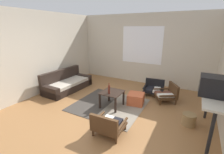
# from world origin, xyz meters

# --- Properties ---
(ground_plane) EXTENTS (7.80, 7.80, 0.00)m
(ground_plane) POSITION_xyz_m (0.00, 0.00, 0.00)
(ground_plane) COLOR olive
(far_wall_with_window) EXTENTS (5.60, 0.13, 2.70)m
(far_wall_with_window) POSITION_xyz_m (0.00, 3.06, 1.35)
(far_wall_with_window) COLOR beige
(far_wall_with_window) RESTS_ON ground
(side_wall_left) EXTENTS (0.12, 6.60, 2.70)m
(side_wall_left) POSITION_xyz_m (-2.66, 0.30, 1.35)
(side_wall_left) COLOR beige
(side_wall_left) RESTS_ON ground
(area_rug) EXTENTS (1.95, 1.81, 0.01)m
(area_rug) POSITION_xyz_m (-0.12, 0.60, 0.01)
(area_rug) COLOR #38332D
(area_rug) RESTS_ON ground
(couch) EXTENTS (0.84, 1.80, 0.72)m
(couch) POSITION_xyz_m (-2.07, 0.92, 0.22)
(couch) COLOR black
(couch) RESTS_ON ground
(coffee_table) EXTENTS (0.57, 0.59, 0.46)m
(coffee_table) POSITION_xyz_m (0.01, 0.55, 0.37)
(coffee_table) COLOR black
(coffee_table) RESTS_ON ground
(armchair_by_window) EXTENTS (0.69, 0.60, 0.49)m
(armchair_by_window) POSITION_xyz_m (0.83, 2.01, 0.23)
(armchair_by_window) COLOR black
(armchair_by_window) RESTS_ON ground
(armchair_striped_foreground) EXTENTS (0.64, 0.60, 0.52)m
(armchair_striped_foreground) POSITION_xyz_m (0.53, -0.57, 0.24)
(armchair_striped_foreground) COLOR #472D19
(armchair_striped_foreground) RESTS_ON ground
(armchair_corner) EXTENTS (0.79, 0.80, 0.56)m
(armchair_corner) POSITION_xyz_m (1.33, 1.69, 0.26)
(armchair_corner) COLOR #472D19
(armchair_corner) RESTS_ON ground
(ottoman_orange) EXTENTS (0.52, 0.52, 0.32)m
(ottoman_orange) POSITION_xyz_m (0.55, 1.05, 0.16)
(ottoman_orange) COLOR #BC5633
(ottoman_orange) RESTS_ON ground
(console_shelf) EXTENTS (0.39, 1.52, 0.91)m
(console_shelf) POSITION_xyz_m (2.34, 0.46, 0.80)
(console_shelf) COLOR beige
(console_shelf) RESTS_ON ground
(crt_television) EXTENTS (0.54, 0.42, 0.38)m
(crt_television) POSITION_xyz_m (2.33, 0.39, 1.10)
(crt_television) COLOR black
(crt_television) RESTS_ON console_shelf
(clay_vase) EXTENTS (0.20, 0.20, 0.31)m
(clay_vase) POSITION_xyz_m (2.34, 0.82, 1.03)
(clay_vase) COLOR brown
(clay_vase) RESTS_ON console_shelf
(glass_bottle) EXTENTS (0.06, 0.06, 0.30)m
(glass_bottle) POSITION_xyz_m (-0.01, 0.42, 0.58)
(glass_bottle) COLOR #5B2319
(glass_bottle) RESTS_ON coffee_table
(wicker_basket) EXTENTS (0.30, 0.30, 0.27)m
(wicker_basket) POSITION_xyz_m (1.99, 0.64, 0.14)
(wicker_basket) COLOR olive
(wicker_basket) RESTS_ON ground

